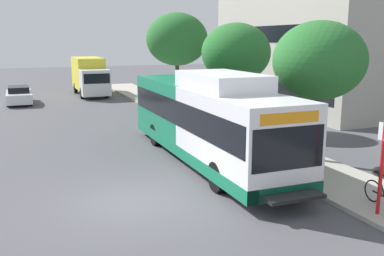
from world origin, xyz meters
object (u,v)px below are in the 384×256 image
at_px(street_tree_near_stop, 319,61).
at_px(street_tree_mid_block, 236,53).
at_px(transit_bus, 206,119).
at_px(street_tree_far_block, 177,39).
at_px(bus_stop_sign_pole, 382,161).
at_px(box_truck_background, 90,75).
at_px(parked_car_far_lane, 19,95).

relative_size(street_tree_near_stop, street_tree_mid_block, 0.97).
xyz_separation_m(transit_bus, street_tree_far_block, (4.00, 14.46, 3.13)).
bearing_deg(street_tree_far_block, bus_stop_sign_pole, -95.20).
height_order(transit_bus, street_tree_mid_block, street_tree_mid_block).
bearing_deg(box_truck_background, street_tree_mid_block, -74.53).
distance_m(street_tree_mid_block, parked_car_far_lane, 18.55).
xyz_separation_m(bus_stop_sign_pole, street_tree_mid_block, (1.91, 12.24, 2.49)).
height_order(street_tree_mid_block, parked_car_far_lane, street_tree_mid_block).
bearing_deg(street_tree_mid_block, bus_stop_sign_pole, -98.88).
relative_size(street_tree_near_stop, street_tree_far_block, 0.82).
bearing_deg(street_tree_mid_block, box_truck_background, 105.47).
bearing_deg(street_tree_near_stop, parked_car_far_lane, 116.30).
distance_m(street_tree_near_stop, parked_car_far_lane, 24.45).
bearing_deg(street_tree_far_block, street_tree_near_stop, -90.57).
bearing_deg(bus_stop_sign_pole, street_tree_near_stop, 70.84).
xyz_separation_m(street_tree_mid_block, box_truck_background, (-4.97, 17.96, -2.39)).
bearing_deg(street_tree_mid_block, transit_bus, -127.47).
bearing_deg(parked_car_far_lane, street_tree_mid_block, -53.47).
height_order(street_tree_near_stop, parked_car_far_lane, street_tree_near_stop).
relative_size(transit_bus, parked_car_far_lane, 2.72).
distance_m(transit_bus, bus_stop_sign_pole, 7.38).
relative_size(transit_bus, bus_stop_sign_pole, 4.71).
height_order(street_tree_near_stop, box_truck_background, street_tree_near_stop).
xyz_separation_m(street_tree_near_stop, street_tree_far_block, (0.16, 16.38, 0.80)).
xyz_separation_m(bus_stop_sign_pole, parked_car_far_lane, (-8.93, 26.88, -0.99)).
relative_size(street_tree_mid_block, parked_car_far_lane, 1.24).
height_order(street_tree_mid_block, box_truck_background, street_tree_mid_block).
distance_m(street_tree_near_stop, street_tree_mid_block, 7.07).
xyz_separation_m(street_tree_near_stop, box_truck_background, (-4.86, 25.03, -2.29)).
relative_size(transit_bus, street_tree_near_stop, 2.26).
bearing_deg(box_truck_background, street_tree_near_stop, -79.02).
distance_m(transit_bus, street_tree_near_stop, 4.88).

